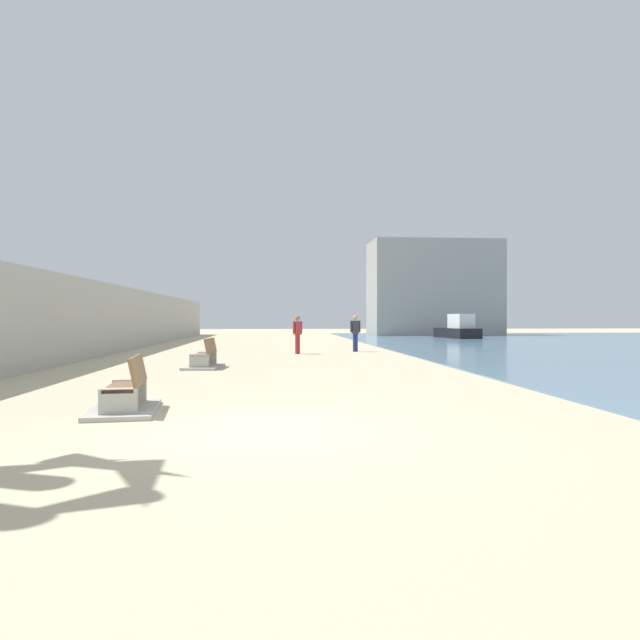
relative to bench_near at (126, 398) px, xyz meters
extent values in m
plane|color=#C6B793|center=(2.44, 16.19, -0.23)|extent=(120.00, 120.00, 0.00)
cube|color=#ADAAA3|center=(-5.06, 16.19, 1.36)|extent=(0.80, 64.00, 3.19)
cube|color=#ADAAA3|center=(0.05, -0.70, 0.01)|extent=(0.62, 0.26, 0.50)
cube|color=#ADAAA3|center=(-0.10, 0.69, 0.01)|extent=(0.62, 0.26, 0.50)
cube|color=olive|center=(-0.03, 0.00, 0.22)|extent=(0.67, 1.64, 0.06)
cube|color=olive|center=(0.20, 0.02, 0.50)|extent=(0.34, 1.61, 0.50)
cube|color=#ADAAA3|center=(-0.03, 0.00, -0.19)|extent=(1.32, 2.21, 0.08)
cube|color=#ADAAA3|center=(0.24, 8.25, 0.01)|extent=(0.61, 0.24, 0.50)
cube|color=#ADAAA3|center=(0.34, 9.65, 0.01)|extent=(0.61, 0.24, 0.50)
cube|color=olive|center=(0.29, 8.95, 0.22)|extent=(0.61, 1.63, 0.06)
cube|color=olive|center=(0.52, 8.93, 0.50)|extent=(0.28, 1.61, 0.50)
cube|color=#ADAAA3|center=(0.29, 8.95, -0.19)|extent=(1.25, 2.17, 0.08)
cylinder|color=#B22D33|center=(3.75, 16.23, 0.20)|extent=(0.12, 0.12, 0.87)
cylinder|color=#B22D33|center=(3.64, 16.16, 0.20)|extent=(0.12, 0.12, 0.87)
cube|color=#B22D33|center=(3.69, 16.20, 0.95)|extent=(0.37, 0.33, 0.62)
sphere|color=#936B4C|center=(3.69, 16.20, 1.41)|extent=(0.24, 0.24, 0.24)
cylinder|color=#B22D33|center=(3.88, 16.32, 0.98)|extent=(0.09, 0.09, 0.56)
cylinder|color=#B22D33|center=(3.51, 16.07, 0.98)|extent=(0.09, 0.09, 0.56)
cylinder|color=navy|center=(6.52, 17.73, 0.21)|extent=(0.12, 0.12, 0.89)
cylinder|color=navy|center=(6.65, 17.76, 0.21)|extent=(0.12, 0.12, 0.89)
cube|color=#333338|center=(6.58, 17.75, 0.97)|extent=(0.35, 0.24, 0.63)
sphere|color=tan|center=(6.58, 17.75, 1.43)|extent=(0.24, 0.24, 0.24)
cylinder|color=#333338|center=(6.37, 17.70, 1.00)|extent=(0.09, 0.09, 0.56)
cylinder|color=#333338|center=(6.80, 17.79, 1.00)|extent=(0.09, 0.09, 0.56)
cube|color=black|center=(17.30, 35.28, 0.20)|extent=(2.59, 5.07, 0.78)
cube|color=white|center=(17.41, 34.57, 1.16)|extent=(1.63, 2.30, 1.14)
cube|color=#9E9E99|center=(17.87, 44.19, 4.22)|extent=(12.00, 6.00, 8.91)
camera|label=1|loc=(2.58, -10.47, 1.42)|focal=32.75mm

